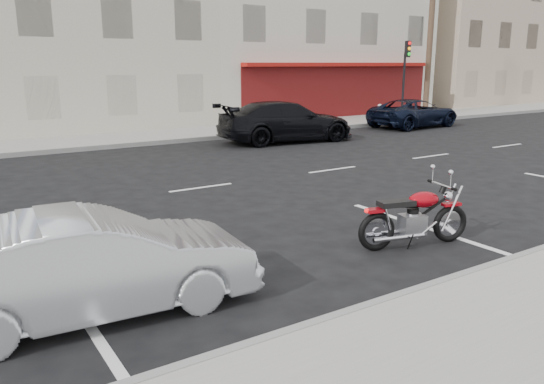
{
  "coord_description": "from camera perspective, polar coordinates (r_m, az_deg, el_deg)",
  "views": [
    {
      "loc": [
        -7.23,
        -11.12,
        2.86
      ],
      "look_at": [
        -2.62,
        -4.03,
        0.8
      ],
      "focal_mm": 35.0,
      "sensor_mm": 36.0,
      "label": 1
    }
  ],
  "objects": [
    {
      "name": "motorcycle",
      "position": [
        9.12,
        18.78,
        -2.37
      ],
      "size": [
        1.94,
        0.8,
        0.99
      ],
      "rotation": [
        0.0,
        0.0,
        -0.26
      ],
      "color": "black",
      "rests_on": "ground"
    },
    {
      "name": "traffic_light",
      "position": [
        28.43,
        14.14,
        12.68
      ],
      "size": [
        0.26,
        0.3,
        3.8
      ],
      "color": "black",
      "rests_on": "sidewalk_far"
    },
    {
      "name": "fire_hydrant",
      "position": [
        27.57,
        11.49,
        8.57
      ],
      "size": [
        0.2,
        0.2,
        0.72
      ],
      "color": "beige",
      "rests_on": "sidewalk_far"
    },
    {
      "name": "suv_far",
      "position": [
        25.34,
        15.04,
        8.19
      ],
      "size": [
        4.73,
        2.43,
        1.27
      ],
      "primitive_type": "imported",
      "rotation": [
        0.0,
        0.0,
        1.64
      ],
      "color": "black",
      "rests_on": "ground"
    },
    {
      "name": "car_far",
      "position": [
        19.86,
        1.54,
        7.59
      ],
      "size": [
        5.39,
        2.71,
        1.5
      ],
      "primitive_type": "imported",
      "rotation": [
        0.0,
        0.0,
        1.45
      ],
      "color": "black",
      "rests_on": "ground"
    },
    {
      "name": "curb_far",
      "position": [
        18.47,
        -25.75,
        3.67
      ],
      "size": [
        80.0,
        0.12,
        0.16
      ],
      "primitive_type": "cube",
      "color": "gray",
      "rests_on": "ground"
    },
    {
      "name": "sidewalk_far",
      "position": [
        20.14,
        -26.41,
        4.31
      ],
      "size": [
        80.0,
        3.4,
        0.15
      ],
      "primitive_type": "cube",
      "color": "gray",
      "rests_on": "ground"
    },
    {
      "name": "bldg_far_east",
      "position": [
        43.16,
        18.19,
        16.54
      ],
      "size": [
        12.0,
        12.0,
        11.0
      ],
      "primitive_type": "cube",
      "color": "tan",
      "rests_on": "ground"
    },
    {
      "name": "sedan_silver",
      "position": [
        6.46,
        -18.5,
        -7.4
      ],
      "size": [
        3.82,
        1.6,
        1.23
      ],
      "primitive_type": "imported",
      "rotation": [
        0.0,
        0.0,
        1.49
      ],
      "color": "#B5B9BE",
      "rests_on": "ground"
    },
    {
      "name": "bldg_corner",
      "position": [
        33.1,
        0.62,
        19.56
      ],
      "size": [
        14.0,
        12.0,
        12.5
      ],
      "primitive_type": "cube",
      "color": "beige",
      "rests_on": "ground"
    },
    {
      "name": "utility_pole",
      "position": [
        30.15,
        16.72,
        16.71
      ],
      "size": [
        1.8,
        0.3,
        9.0
      ],
      "color": "#422D1E",
      "rests_on": "sidewalk_far"
    },
    {
      "name": "curb_near",
      "position": [
        5.45,
        -4.15,
        -17.04
      ],
      "size": [
        80.0,
        0.12,
        0.16
      ],
      "primitive_type": "cube",
      "color": "gray",
      "rests_on": "ground"
    },
    {
      "name": "ground",
      "position": [
        13.57,
        0.0,
        1.52
      ],
      "size": [
        120.0,
        120.0,
        0.0
      ],
      "primitive_type": "plane",
      "color": "black",
      "rests_on": "ground"
    }
  ]
}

